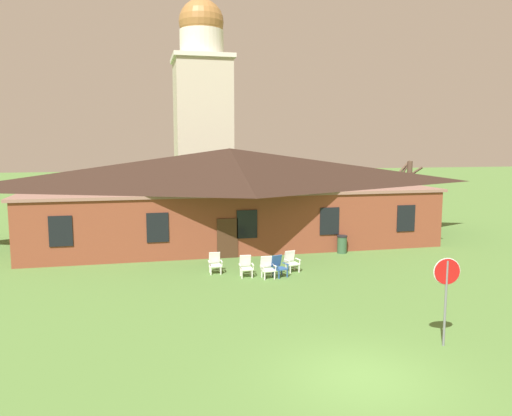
% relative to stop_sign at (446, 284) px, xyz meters
% --- Properties ---
extents(ground_plane, '(200.00, 200.00, 0.00)m').
position_rel_stop_sign_xyz_m(ground_plane, '(-3.25, -1.34, -1.90)').
color(ground_plane, '#517A38').
extents(brick_building, '(24.02, 10.40, 5.68)m').
position_rel_stop_sign_xyz_m(brick_building, '(-3.25, 17.81, 0.99)').
color(brick_building, brown).
rests_on(brick_building, ground).
extents(dome_tower, '(5.18, 5.18, 19.19)m').
position_rel_stop_sign_xyz_m(dome_tower, '(-3.10, 32.15, 6.87)').
color(dome_tower, '#BCB29E').
rests_on(dome_tower, ground).
extents(stop_sign, '(0.80, 0.17, 2.67)m').
position_rel_stop_sign_xyz_m(stop_sign, '(0.00, 0.00, 0.00)').
color(stop_sign, slate).
rests_on(stop_sign, ground).
extents(lawn_chair_by_porch, '(0.66, 0.69, 0.96)m').
position_rel_stop_sign_xyz_m(lawn_chair_by_porch, '(-5.39, 9.89, -1.40)').
color(lawn_chair_by_porch, silver).
rests_on(lawn_chair_by_porch, ground).
extents(lawn_chair_near_door, '(0.67, 0.69, 0.96)m').
position_rel_stop_sign_xyz_m(lawn_chair_near_door, '(-4.12, 8.98, -1.40)').
color(lawn_chair_near_door, silver).
rests_on(lawn_chair_near_door, ground).
extents(lawn_chair_left_end, '(0.66, 0.69, 0.96)m').
position_rel_stop_sign_xyz_m(lawn_chair_left_end, '(-3.23, 8.54, -1.40)').
color(lawn_chair_left_end, white).
rests_on(lawn_chair_left_end, ground).
extents(lawn_chair_middle, '(0.76, 0.82, 0.96)m').
position_rel_stop_sign_xyz_m(lawn_chair_middle, '(-2.67, 8.64, -1.40)').
color(lawn_chair_middle, '#2D5693').
rests_on(lawn_chair_middle, ground).
extents(lawn_chair_right_end, '(0.72, 0.76, 0.96)m').
position_rel_stop_sign_xyz_m(lawn_chair_right_end, '(-1.84, 9.40, -1.40)').
color(lawn_chair_right_end, white).
rests_on(lawn_chair_right_end, ground).
extents(bare_tree_beside_building, '(1.91, 1.36, 4.76)m').
position_rel_stop_sign_xyz_m(bare_tree_beside_building, '(9.99, 19.55, 0.77)').
color(bare_tree_beside_building, brown).
rests_on(bare_tree_beside_building, ground).
extents(trash_bin, '(0.56, 0.56, 0.98)m').
position_rel_stop_sign_xyz_m(trash_bin, '(2.02, 12.51, -1.41)').
color(trash_bin, '#335638').
rests_on(trash_bin, ground).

